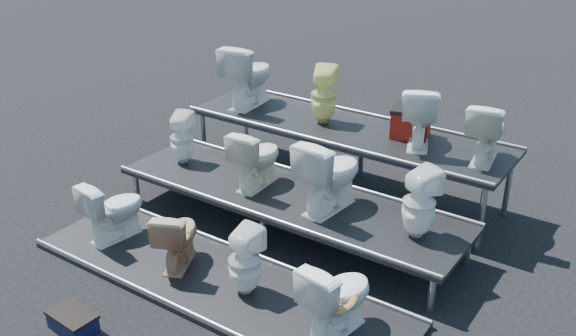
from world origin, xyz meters
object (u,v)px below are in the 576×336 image
Objects in this scene: toilet_2 at (245,261)px; step_stool at (73,323)px; toilet_10 at (420,115)px; toilet_11 at (487,131)px; toilet_6 at (330,174)px; toilet_9 at (324,95)px; red_crate at (411,124)px; toilet_3 at (337,296)px; toilet_4 at (182,138)px; toilet_1 at (177,236)px; toilet_0 at (113,209)px; toilet_5 at (256,157)px; toilet_7 at (419,203)px; toilet_8 at (249,75)px.

toilet_2 is 1.62× the size of step_stool.
toilet_11 is (0.80, 0.00, -0.02)m from toilet_10.
toilet_11 is (1.22, 1.30, 0.33)m from toilet_6.
toilet_9 is 1.69× the size of red_crate.
toilet_9 reaches higher than toilet_3.
toilet_2 is 0.95× the size of toilet_3.
red_crate is at bearing -93.94° from toilet_6.
toilet_10 is at bearing -99.94° from toilet_2.
toilet_4 is 2.86m from step_stool.
step_stool is (-0.11, -1.29, -0.31)m from toilet_1.
toilet_6 is (2.00, 1.30, 0.46)m from toilet_0.
toilet_4 is 0.92× the size of toilet_5.
toilet_9 reaches higher than toilet_2.
toilet_4 is 0.79× the size of toilet_6.
toilet_5 is at bearing -25.75° from toilet_3.
toilet_6 is 1.12× the size of toilet_9.
toilet_7 is (3.03, 1.30, 0.42)m from toilet_0.
toilet_4 is 3.18m from toilet_7.
toilet_4 is 3.63m from toilet_11.
toilet_0 is 1.00× the size of toilet_2.
toilet_8 reaches higher than toilet_0.
toilet_11 reaches higher than red_crate.
toilet_3 is 1.00× the size of toilet_9.
toilet_5 reaches higher than toilet_2.
red_crate is (-0.18, 0.18, -0.21)m from toilet_10.
toilet_5 is at bearing 23.69° from toilet_7.
toilet_7 reaches higher than toilet_3.
toilet_5 reaches higher than toilet_1.
toilet_1 is 1.75m from toilet_4.
toilet_11 is (0.19, 1.30, 0.38)m from toilet_7.
toilet_8 reaches higher than toilet_2.
toilet_5 is (1.02, 1.30, 0.40)m from toilet_0.
toilet_2 is 1.66m from step_stool.
toilet_6 is at bearing -46.94° from toilet_3.
toilet_6 is at bearing 23.69° from toilet_7.
toilet_1 is 0.89× the size of toilet_9.
toilet_9 is 1.69× the size of step_stool.
toilet_3 is at bearing 156.08° from toilet_1.
toilet_4 is at bearing -30.44° from toilet_2.
toilet_10 is at bearing -41.34° from toilet_7.
toilet_10 is (2.51, 0.00, -0.06)m from toilet_8.
toilet_2 is 2.82m from toilet_9.
step_stool is (-1.41, -4.07, -0.94)m from red_crate.
toilet_6 is at bearing -94.26° from toilet_2.
toilet_1 is 1.91m from toilet_3.
toilet_0 is 2.87m from toilet_3.
toilet_1 is at bearing 88.92° from step_stool.
toilet_5 is at bearing 124.03° from toilet_8.
toilet_5 reaches higher than step_stool.
toilet_7 is 1.00× the size of toilet_9.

